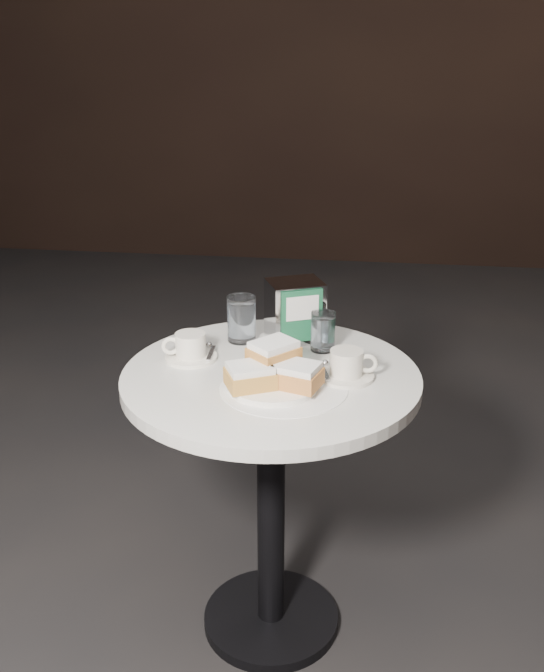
{
  "coord_description": "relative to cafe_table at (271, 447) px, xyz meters",
  "views": [
    {
      "loc": [
        0.21,
        -1.57,
        1.48
      ],
      "look_at": [
        0.0,
        0.02,
        0.83
      ],
      "focal_mm": 40.0,
      "sensor_mm": 36.0,
      "label": 1
    }
  ],
  "objects": [
    {
      "name": "sugar_spill",
      "position": [
        0.04,
        -0.08,
        0.2
      ],
      "size": [
        0.33,
        0.33,
        0.0
      ],
      "primitive_type": "cylinder",
      "rotation": [
        0.0,
        0.0,
        0.16
      ],
      "color": "white",
      "rests_on": "cafe_table"
    },
    {
      "name": "napkin_dispenser",
      "position": [
        0.03,
        0.21,
        0.28
      ],
      "size": [
        0.17,
        0.15,
        0.16
      ],
      "rotation": [
        0.0,
        0.0,
        0.42
      ],
      "color": "silver",
      "rests_on": "cafe_table"
    },
    {
      "name": "coffee_cup_left",
      "position": [
        -0.2,
        0.05,
        0.23
      ],
      "size": [
        0.16,
        0.16,
        0.07
      ],
      "rotation": [
        0.0,
        0.0,
        0.31
      ],
      "color": "white",
      "rests_on": "cafe_table"
    },
    {
      "name": "ground",
      "position": [
        0.0,
        0.0,
        -0.55
      ],
      "size": [
        7.0,
        7.0,
        0.0
      ],
      "primitive_type": "plane",
      "color": "black",
      "rests_on": "ground"
    },
    {
      "name": "coffee_cup_right",
      "position": [
        0.18,
        -0.0,
        0.23
      ],
      "size": [
        0.14,
        0.13,
        0.07
      ],
      "rotation": [
        0.0,
        0.0,
        0.02
      ],
      "color": "silver",
      "rests_on": "cafe_table"
    },
    {
      "name": "water_glass_right",
      "position": [
        0.11,
        0.15,
        0.25
      ],
      "size": [
        0.08,
        0.08,
        0.1
      ],
      "rotation": [
        0.0,
        0.0,
        0.35
      ],
      "color": "silver",
      "rests_on": "cafe_table"
    },
    {
      "name": "water_glass_left",
      "position": [
        -0.1,
        0.19,
        0.26
      ],
      "size": [
        0.1,
        0.1,
        0.12
      ],
      "rotation": [
        0.0,
        0.0,
        -0.41
      ],
      "color": "white",
      "rests_on": "cafe_table"
    },
    {
      "name": "cafe_table",
      "position": [
        0.0,
        0.0,
        0.0
      ],
      "size": [
        0.7,
        0.7,
        0.74
      ],
      "color": "black",
      "rests_on": "ground"
    },
    {
      "name": "beignet_plate",
      "position": [
        0.02,
        -0.08,
        0.23
      ],
      "size": [
        0.23,
        0.23,
        0.1
      ],
      "rotation": [
        0.0,
        0.0,
        0.13
      ],
      "color": "white",
      "rests_on": "cafe_table"
    }
  ]
}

